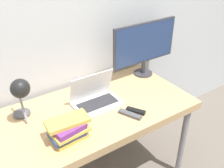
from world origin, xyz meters
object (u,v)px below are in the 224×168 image
(monitor, at_px, (145,45))
(desk_lamp, at_px, (20,92))
(book_stack, at_px, (68,130))
(laptop, at_px, (96,98))

(monitor, relative_size, desk_lamp, 1.86)
(monitor, bearing_deg, desk_lamp, -174.40)
(monitor, relative_size, book_stack, 2.35)
(laptop, relative_size, desk_lamp, 1.01)
(monitor, bearing_deg, book_stack, -156.51)
(laptop, distance_m, monitor, 0.65)
(book_stack, bearing_deg, monitor, 23.49)
(laptop, distance_m, book_stack, 0.40)
(monitor, distance_m, desk_lamp, 1.08)
(book_stack, bearing_deg, laptop, 34.92)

